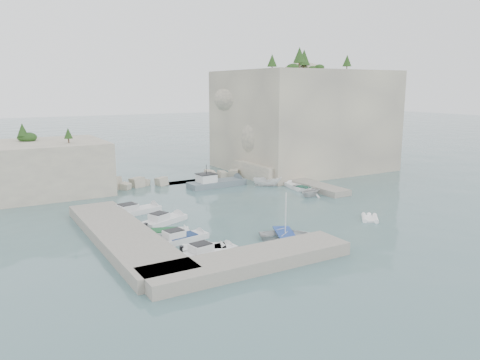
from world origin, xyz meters
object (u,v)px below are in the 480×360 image
work_boat (217,186)px  tender_east_d (268,186)px  motorboat_b (165,223)px  inflatable_dinghy (370,220)px  motorboat_d (181,242)px  motorboat_f (209,256)px  motorboat_c (165,236)px  tender_east_b (303,191)px  motorboat_a (135,214)px  motorboat_e (204,252)px  rowboat (285,238)px  tender_east_a (311,196)px  tender_east_c (296,188)px

work_boat → tender_east_d: bearing=-31.3°
motorboat_b → inflatable_dinghy: motorboat_b is taller
motorboat_b → inflatable_dinghy: bearing=-50.1°
motorboat_d → motorboat_f: same height
tender_east_d → motorboat_c: bearing=152.7°
motorboat_d → work_boat: (14.51, 20.38, 0.00)m
motorboat_f → tender_east_b: 28.06m
motorboat_a → motorboat_f: bearing=-97.9°
motorboat_a → work_boat: bearing=17.5°
motorboat_e → motorboat_b: bearing=109.7°
motorboat_f → tender_east_d: bearing=37.3°
motorboat_b → rowboat: motorboat_b is taller
motorboat_a → tender_east_a: bearing=-20.5°
tender_east_d → tender_east_b: bearing=-126.4°
motorboat_a → work_boat: work_boat is taller
motorboat_b → work_boat: work_boat is taller
inflatable_dinghy → tender_east_c: 17.28m
motorboat_b → motorboat_f: same height
inflatable_dinghy → tender_east_c: (2.85, 17.05, 0.00)m
tender_east_b → motorboat_c: bearing=104.7°
motorboat_a → motorboat_e: motorboat_a is taller
motorboat_a → motorboat_c: motorboat_a is taller
tender_east_c → work_boat: size_ratio=0.52×
tender_east_a → tender_east_c: (1.37, 4.97, 0.00)m
tender_east_b → work_boat: bearing=39.4°
motorboat_b → motorboat_e: (-0.28, -10.14, 0.00)m
motorboat_a → rowboat: motorboat_a is taller
tender_east_c → tender_east_d: size_ratio=1.17×
motorboat_a → motorboat_b: same height
motorboat_b → tender_east_c: motorboat_b is taller
motorboat_a → tender_east_a: (22.91, -3.51, 0.00)m
motorboat_d → tender_east_d: 26.94m
tender_east_a → tender_east_c: size_ratio=0.68×
motorboat_c → rowboat: size_ratio=1.06×
motorboat_d → tender_east_c: motorboat_d is taller
tender_east_d → work_boat: (-6.55, 3.58, 0.00)m
motorboat_d → tender_east_d: bearing=30.1°
rowboat → tender_east_c: rowboat is taller
motorboat_d → motorboat_e: motorboat_d is taller
inflatable_dinghy → motorboat_f: bearing=135.1°
tender_east_a → tender_east_b: (1.19, 3.03, 0.00)m
motorboat_a → motorboat_b: 5.56m
inflatable_dinghy → work_boat: work_boat is taller
inflatable_dinghy → motorboat_d: bearing=122.2°
tender_east_c → inflatable_dinghy: bearing=-180.0°
motorboat_a → tender_east_b: motorboat_a is taller
motorboat_c → motorboat_e: 6.21m
motorboat_d → inflatable_dinghy: size_ratio=1.82×
motorboat_a → tender_east_d: (21.67, 4.91, 0.00)m
motorboat_c → motorboat_d: (0.73, -2.46, 0.00)m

